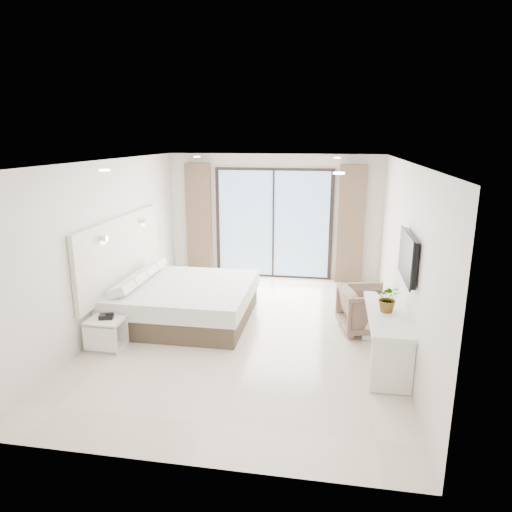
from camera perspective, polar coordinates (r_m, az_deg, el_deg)
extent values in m
plane|color=beige|center=(7.42, -0.99, -9.56)|extent=(6.20, 6.20, 0.00)
cube|color=silver|center=(9.97, 2.23, 4.89)|extent=(4.60, 0.02, 2.70)
cube|color=silver|center=(4.13, -9.06, -9.78)|extent=(4.60, 0.02, 2.70)
cube|color=silver|center=(7.72, -18.07, 1.27)|extent=(0.02, 6.20, 2.70)
cube|color=silver|center=(6.94, 17.97, -0.18)|extent=(0.02, 6.20, 2.70)
cube|color=white|center=(6.77, -1.09, 11.76)|extent=(4.60, 6.20, 0.02)
cube|color=white|center=(8.07, -16.44, 0.49)|extent=(0.08, 3.00, 1.20)
cube|color=black|center=(6.20, 18.57, -0.06)|extent=(0.06, 1.00, 0.58)
cube|color=black|center=(6.19, 18.20, -0.05)|extent=(0.02, 1.04, 0.62)
cube|color=black|center=(9.97, 2.20, 4.01)|extent=(2.56, 0.04, 2.42)
cube|color=#8FBBE5|center=(9.94, 2.18, 3.98)|extent=(2.40, 0.01, 2.30)
cube|color=brown|center=(10.19, -7.14, 4.43)|extent=(0.55, 0.14, 2.50)
cube|color=brown|center=(9.78, 11.77, 3.80)|extent=(0.55, 0.14, 2.50)
cylinder|color=white|center=(5.49, -18.42, 10.13)|extent=(0.12, 0.12, 0.02)
cylinder|color=white|center=(4.86, 10.32, 10.14)|extent=(0.12, 0.12, 0.02)
cylinder|color=white|center=(8.83, -7.39, 12.20)|extent=(0.12, 0.12, 0.02)
cylinder|color=white|center=(8.46, 10.12, 11.99)|extent=(0.12, 0.12, 0.02)
cube|color=brown|center=(7.96, -8.85, -6.65)|extent=(2.16, 2.05, 0.34)
cube|color=silver|center=(7.86, -8.94, -4.52)|extent=(2.24, 2.13, 0.28)
cube|color=white|center=(7.46, -16.42, -4.29)|extent=(0.28, 0.43, 0.14)
cube|color=white|center=(7.86, -14.97, -3.23)|extent=(0.28, 0.43, 0.14)
cube|color=white|center=(8.27, -13.63, -2.25)|extent=(0.28, 0.43, 0.14)
cube|color=white|center=(8.68, -12.45, -1.37)|extent=(0.28, 0.43, 0.14)
cube|color=white|center=(7.07, -18.37, -7.70)|extent=(0.51, 0.42, 0.05)
cube|color=white|center=(7.24, -18.10, -10.74)|extent=(0.51, 0.42, 0.05)
cube|color=white|center=(7.01, -18.92, -9.85)|extent=(0.51, 0.05, 0.41)
cube|color=white|center=(7.30, -17.56, -8.71)|extent=(0.51, 0.05, 0.41)
cube|color=black|center=(7.08, -18.20, -7.18)|extent=(0.23, 0.20, 0.07)
cube|color=white|center=(6.41, 16.11, -7.00)|extent=(0.52, 1.68, 0.06)
cube|color=white|center=(5.89, 16.64, -13.19)|extent=(0.50, 0.06, 0.71)
cube|color=white|center=(7.25, 15.26, -7.66)|extent=(0.50, 0.06, 0.71)
imported|color=#33662D|center=(6.37, 16.21, -5.44)|extent=(0.45, 0.47, 0.30)
imported|color=#9B7865|center=(7.53, 13.60, -6.30)|extent=(0.89, 0.93, 0.80)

